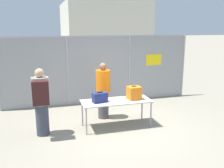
{
  "coord_description": "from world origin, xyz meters",
  "views": [
    {
      "loc": [
        -1.96,
        -5.98,
        2.67
      ],
      "look_at": [
        -0.02,
        0.73,
        1.05
      ],
      "focal_mm": 40.0,
      "sensor_mm": 36.0,
      "label": 1
    }
  ],
  "objects_px": {
    "suitcase_navy": "(100,97)",
    "traveler_hooded": "(41,100)",
    "utility_trailer": "(117,81)",
    "security_worker_near": "(103,90)",
    "suitcase_orange": "(134,93)",
    "inspection_table": "(116,103)"
  },
  "relations": [
    {
      "from": "suitcase_navy",
      "to": "suitcase_orange",
      "type": "distance_m",
      "value": 0.96
    },
    {
      "from": "security_worker_near",
      "to": "utility_trailer",
      "type": "height_order",
      "value": "security_worker_near"
    },
    {
      "from": "traveler_hooded",
      "to": "suitcase_orange",
      "type": "bearing_deg",
      "value": -21.15
    },
    {
      "from": "inspection_table",
      "to": "utility_trailer",
      "type": "bearing_deg",
      "value": 72.71
    },
    {
      "from": "inspection_table",
      "to": "suitcase_orange",
      "type": "bearing_deg",
      "value": 0.05
    },
    {
      "from": "suitcase_navy",
      "to": "traveler_hooded",
      "type": "relative_size",
      "value": 0.24
    },
    {
      "from": "traveler_hooded",
      "to": "utility_trailer",
      "type": "bearing_deg",
      "value": 28.9
    },
    {
      "from": "suitcase_orange",
      "to": "suitcase_navy",
      "type": "bearing_deg",
      "value": -179.2
    },
    {
      "from": "suitcase_navy",
      "to": "traveler_hooded",
      "type": "bearing_deg",
      "value": -178.39
    },
    {
      "from": "suitcase_navy",
      "to": "utility_trailer",
      "type": "xyz_separation_m",
      "value": [
        1.66,
        3.88,
        -0.47
      ]
    },
    {
      "from": "traveler_hooded",
      "to": "utility_trailer",
      "type": "height_order",
      "value": "traveler_hooded"
    },
    {
      "from": "inspection_table",
      "to": "suitcase_navy",
      "type": "bearing_deg",
      "value": -178.39
    },
    {
      "from": "utility_trailer",
      "to": "suitcase_navy",
      "type": "bearing_deg",
      "value": -113.17
    },
    {
      "from": "utility_trailer",
      "to": "security_worker_near",
      "type": "bearing_deg",
      "value": -113.84
    },
    {
      "from": "suitcase_orange",
      "to": "utility_trailer",
      "type": "distance_m",
      "value": 3.96
    },
    {
      "from": "inspection_table",
      "to": "traveler_hooded",
      "type": "relative_size",
      "value": 1.11
    },
    {
      "from": "security_worker_near",
      "to": "utility_trailer",
      "type": "relative_size",
      "value": 0.4
    },
    {
      "from": "inspection_table",
      "to": "security_worker_near",
      "type": "xyz_separation_m",
      "value": [
        -0.18,
        0.74,
        0.18
      ]
    },
    {
      "from": "suitcase_navy",
      "to": "traveler_hooded",
      "type": "distance_m",
      "value": 1.48
    },
    {
      "from": "traveler_hooded",
      "to": "security_worker_near",
      "type": "height_order",
      "value": "traveler_hooded"
    },
    {
      "from": "inspection_table",
      "to": "security_worker_near",
      "type": "bearing_deg",
      "value": 103.54
    },
    {
      "from": "traveler_hooded",
      "to": "utility_trailer",
      "type": "xyz_separation_m",
      "value": [
        3.14,
        3.92,
        -0.54
      ]
    }
  ]
}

